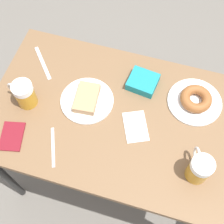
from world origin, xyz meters
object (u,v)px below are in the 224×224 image
(beer_mug_center, at_px, (199,168))
(plate_with_donut, at_px, (195,100))
(beer_mug_left, at_px, (24,94))
(passport_near_edge, at_px, (12,136))
(fork, at_px, (53,147))
(plate_with_cake, at_px, (87,99))
(blue_pouch, at_px, (143,82))
(knife, at_px, (43,63))
(napkin_folded, at_px, (136,127))

(beer_mug_center, bearing_deg, plate_with_donut, -169.81)
(beer_mug_left, bearing_deg, passport_near_edge, 1.88)
(fork, bearing_deg, plate_with_donut, 125.78)
(fork, xyz_separation_m, passport_near_edge, (0.00, -0.18, 0.00))
(plate_with_cake, relative_size, fork, 1.42)
(plate_with_donut, xyz_separation_m, beer_mug_left, (0.20, -0.69, 0.04))
(beer_mug_left, relative_size, blue_pouch, 0.95)
(knife, bearing_deg, passport_near_edge, 3.26)
(plate_with_donut, bearing_deg, blue_pouch, -96.09)
(napkin_folded, bearing_deg, knife, -111.40)
(plate_with_donut, height_order, blue_pouch, plate_with_donut)
(fork, xyz_separation_m, blue_pouch, (-0.39, 0.27, 0.02))
(beer_mug_left, distance_m, blue_pouch, 0.51)
(beer_mug_left, xyz_separation_m, napkin_folded, (-0.01, 0.47, -0.06))
(knife, height_order, passport_near_edge, passport_near_edge)
(fork, distance_m, passport_near_edge, 0.18)
(beer_mug_center, bearing_deg, knife, -112.71)
(fork, relative_size, knife, 0.99)
(plate_with_cake, relative_size, napkin_folded, 1.39)
(napkin_folded, bearing_deg, plate_with_cake, -104.36)
(plate_with_cake, relative_size, knife, 1.42)
(plate_with_cake, height_order, plate_with_donut, plate_with_donut)
(fork, height_order, blue_pouch, blue_pouch)
(beer_mug_center, bearing_deg, passport_near_edge, -85.43)
(plate_with_donut, distance_m, knife, 0.70)
(plate_with_donut, relative_size, blue_pouch, 1.72)
(beer_mug_center, relative_size, knife, 0.78)
(passport_near_edge, bearing_deg, blue_pouch, 131.41)
(beer_mug_center, relative_size, fork, 0.79)
(beer_mug_center, height_order, knife, beer_mug_center)
(plate_with_cake, height_order, beer_mug_left, beer_mug_left)
(napkin_folded, relative_size, passport_near_edge, 1.14)
(beer_mug_center, height_order, napkin_folded, beer_mug_center)
(plate_with_donut, height_order, beer_mug_left, beer_mug_left)
(napkin_folded, height_order, fork, same)
(beer_mug_center, relative_size, blue_pouch, 0.93)
(plate_with_donut, relative_size, napkin_folded, 1.42)
(fork, bearing_deg, knife, -152.03)
(beer_mug_center, xyz_separation_m, blue_pouch, (-0.33, -0.29, -0.04))
(fork, bearing_deg, plate_with_cake, 165.39)
(plate_with_cake, height_order, napkin_folded, plate_with_cake)
(beer_mug_center, xyz_separation_m, knife, (-0.32, -0.76, -0.06))
(knife, distance_m, blue_pouch, 0.47)
(plate_with_donut, distance_m, blue_pouch, 0.24)
(napkin_folded, height_order, knife, napkin_folded)
(napkin_folded, xyz_separation_m, fork, (0.18, -0.29, -0.00))
(beer_mug_center, distance_m, blue_pouch, 0.44)
(beer_mug_left, bearing_deg, napkin_folded, 91.77)
(plate_with_cake, distance_m, beer_mug_center, 0.53)
(beer_mug_left, distance_m, napkin_folded, 0.48)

